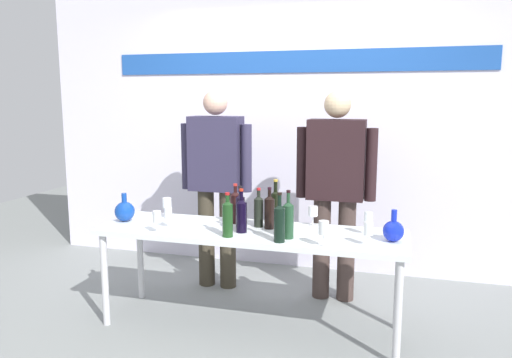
{
  "coord_description": "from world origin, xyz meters",
  "views": [
    {
      "loc": [
        0.97,
        -3.24,
        1.64
      ],
      "look_at": [
        0.0,
        0.15,
        1.06
      ],
      "focal_mm": 34.91,
      "sensor_mm": 36.0,
      "label": 1
    }
  ],
  "objects_px": {
    "decanter_blue_left": "(125,211)",
    "wine_glass_left_0": "(157,217)",
    "wine_bottle_3": "(241,214)",
    "wine_glass_right_1": "(368,229)",
    "wine_bottle_8": "(275,205)",
    "wine_glass_left_1": "(168,213)",
    "wine_bottle_0": "(269,211)",
    "wine_bottle_2": "(259,210)",
    "wine_glass_right_3": "(324,228)",
    "decanter_blue_right": "(393,231)",
    "wine_bottle_6": "(240,210)",
    "wine_glass_right_2": "(313,212)",
    "wine_bottle_7": "(235,206)",
    "wine_glass_right_0": "(368,218)",
    "wine_bottle_4": "(228,217)",
    "wine_bottle_1": "(288,219)",
    "presenter_left": "(216,176)",
    "display_table": "(250,238)",
    "presenter_right": "(336,182)",
    "wine_glass_left_2": "(167,204)"
  },
  "relations": [
    {
      "from": "wine_bottle_2",
      "to": "presenter_left",
      "type": "bearing_deg",
      "value": 132.64
    },
    {
      "from": "wine_bottle_4",
      "to": "wine_glass_right_1",
      "type": "xyz_separation_m",
      "value": [
        0.91,
        0.05,
        -0.03
      ]
    },
    {
      "from": "wine_bottle_8",
      "to": "presenter_right",
      "type": "bearing_deg",
      "value": 48.47
    },
    {
      "from": "wine_glass_right_3",
      "to": "wine_glass_right_1",
      "type": "bearing_deg",
      "value": 20.52
    },
    {
      "from": "wine_bottle_3",
      "to": "wine_glass_right_1",
      "type": "relative_size",
      "value": 2.03
    },
    {
      "from": "decanter_blue_right",
      "to": "wine_glass_right_1",
      "type": "distance_m",
      "value": 0.21
    },
    {
      "from": "wine_bottle_4",
      "to": "wine_glass_right_2",
      "type": "xyz_separation_m",
      "value": [
        0.5,
        0.45,
        -0.03
      ]
    },
    {
      "from": "decanter_blue_left",
      "to": "decanter_blue_right",
      "type": "relative_size",
      "value": 1.02
    },
    {
      "from": "wine_bottle_2",
      "to": "wine_glass_left_1",
      "type": "relative_size",
      "value": 1.92
    },
    {
      "from": "presenter_right",
      "to": "wine_glass_left_0",
      "type": "bearing_deg",
      "value": -139.26
    },
    {
      "from": "display_table",
      "to": "presenter_right",
      "type": "bearing_deg",
      "value": 53.67
    },
    {
      "from": "display_table",
      "to": "wine_bottle_8",
      "type": "xyz_separation_m",
      "value": [
        0.12,
        0.25,
        0.2
      ]
    },
    {
      "from": "wine_bottle_6",
      "to": "wine_glass_right_1",
      "type": "distance_m",
      "value": 0.92
    },
    {
      "from": "wine_glass_right_1",
      "to": "wine_bottle_0",
      "type": "bearing_deg",
      "value": 161.73
    },
    {
      "from": "wine_bottle_0",
      "to": "wine_glass_left_1",
      "type": "bearing_deg",
      "value": -166.18
    },
    {
      "from": "wine_glass_right_1",
      "to": "wine_glass_left_1",
      "type": "bearing_deg",
      "value": 177.63
    },
    {
      "from": "presenter_left",
      "to": "wine_bottle_8",
      "type": "xyz_separation_m",
      "value": [
        0.63,
        -0.44,
        -0.12
      ]
    },
    {
      "from": "wine_bottle_7",
      "to": "wine_glass_left_2",
      "type": "xyz_separation_m",
      "value": [
        -0.55,
        -0.01,
        -0.01
      ]
    },
    {
      "from": "wine_bottle_0",
      "to": "wine_glass_right_3",
      "type": "height_order",
      "value": "wine_bottle_0"
    },
    {
      "from": "presenter_right",
      "to": "wine_bottle_0",
      "type": "distance_m",
      "value": 0.74
    },
    {
      "from": "wine_bottle_6",
      "to": "wine_glass_right_2",
      "type": "bearing_deg",
      "value": 22.77
    },
    {
      "from": "decanter_blue_left",
      "to": "wine_bottle_7",
      "type": "distance_m",
      "value": 0.84
    },
    {
      "from": "decanter_blue_left",
      "to": "wine_glass_right_0",
      "type": "height_order",
      "value": "decanter_blue_left"
    },
    {
      "from": "wine_bottle_0",
      "to": "wine_bottle_2",
      "type": "height_order",
      "value": "wine_bottle_0"
    },
    {
      "from": "wine_bottle_1",
      "to": "wine_bottle_7",
      "type": "relative_size",
      "value": 1.1
    },
    {
      "from": "wine_bottle_7",
      "to": "wine_glass_right_0",
      "type": "bearing_deg",
      "value": -3.96
    },
    {
      "from": "decanter_blue_right",
      "to": "wine_bottle_1",
      "type": "height_order",
      "value": "wine_bottle_1"
    },
    {
      "from": "decanter_blue_left",
      "to": "wine_bottle_0",
      "type": "distance_m",
      "value": 1.1
    },
    {
      "from": "display_table",
      "to": "wine_glass_left_2",
      "type": "bearing_deg",
      "value": 168.08
    },
    {
      "from": "wine_bottle_8",
      "to": "wine_glass_left_2",
      "type": "relative_size",
      "value": 2.03
    },
    {
      "from": "presenter_left",
      "to": "wine_glass_right_0",
      "type": "relative_size",
      "value": 10.6
    },
    {
      "from": "wine_bottle_0",
      "to": "wine_bottle_4",
      "type": "xyz_separation_m",
      "value": [
        -0.22,
        -0.28,
        0.0
      ]
    },
    {
      "from": "wine_glass_left_2",
      "to": "wine_bottle_8",
      "type": "bearing_deg",
      "value": 7.09
    },
    {
      "from": "wine_bottle_3",
      "to": "decanter_blue_right",
      "type": "bearing_deg",
      "value": 3.11
    },
    {
      "from": "decanter_blue_left",
      "to": "wine_glass_left_0",
      "type": "distance_m",
      "value": 0.46
    },
    {
      "from": "wine_bottle_7",
      "to": "wine_glass_left_1",
      "type": "xyz_separation_m",
      "value": [
        -0.42,
        -0.26,
        -0.02
      ]
    },
    {
      "from": "wine_bottle_3",
      "to": "wine_bottle_4",
      "type": "distance_m",
      "value": 0.14
    },
    {
      "from": "presenter_right",
      "to": "wine_bottle_0",
      "type": "relative_size",
      "value": 5.69
    },
    {
      "from": "presenter_right",
      "to": "wine_glass_left_0",
      "type": "xyz_separation_m",
      "value": [
        -1.09,
        -0.94,
        -0.14
      ]
    },
    {
      "from": "decanter_blue_left",
      "to": "wine_glass_left_0",
      "type": "height_order",
      "value": "decanter_blue_left"
    },
    {
      "from": "wine_glass_right_1",
      "to": "wine_glass_right_3",
      "type": "bearing_deg",
      "value": -159.48
    },
    {
      "from": "wine_bottle_1",
      "to": "wine_bottle_8",
      "type": "xyz_separation_m",
      "value": [
        -0.18,
        0.38,
        0.0
      ]
    },
    {
      "from": "wine_bottle_3",
      "to": "wine_bottle_0",
      "type": "bearing_deg",
      "value": 42.59
    },
    {
      "from": "wine_bottle_8",
      "to": "wine_glass_left_1",
      "type": "height_order",
      "value": "wine_bottle_8"
    },
    {
      "from": "wine_bottle_8",
      "to": "wine_glass_right_3",
      "type": "height_order",
      "value": "wine_bottle_8"
    },
    {
      "from": "display_table",
      "to": "wine_glass_right_1",
      "type": "xyz_separation_m",
      "value": [
        0.82,
        -0.15,
        0.16
      ]
    },
    {
      "from": "wine_bottle_3",
      "to": "wine_glass_right_3",
      "type": "xyz_separation_m",
      "value": [
        0.59,
        -0.18,
        -0.01
      ]
    },
    {
      "from": "wine_glass_left_0",
      "to": "wine_bottle_1",
      "type": "bearing_deg",
      "value": 7.98
    },
    {
      "from": "wine_bottle_2",
      "to": "wine_bottle_3",
      "type": "distance_m",
      "value": 0.19
    },
    {
      "from": "wine_bottle_6",
      "to": "wine_glass_right_3",
      "type": "relative_size",
      "value": 1.83
    }
  ]
}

